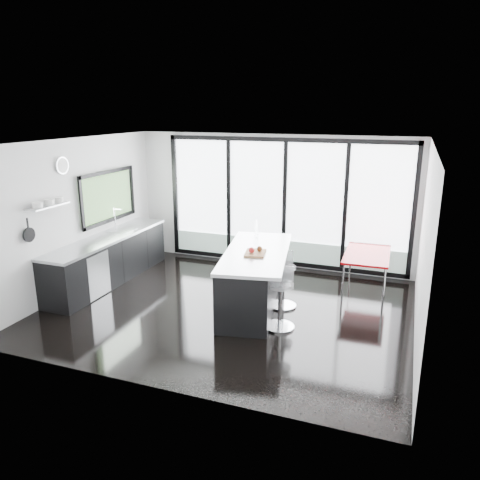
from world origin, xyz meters
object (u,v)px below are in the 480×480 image
at_px(bar_stool_far, 283,286).
at_px(bar_stool_near, 280,306).
at_px(red_table, 366,273).
at_px(island, 252,278).

bearing_deg(bar_stool_far, bar_stool_near, -99.19).
height_order(bar_stool_far, red_table, same).
distance_m(bar_stool_near, red_table, 2.28).
relative_size(bar_stool_far, red_table, 0.54).
xyz_separation_m(bar_stool_near, red_table, (1.09, 2.00, -0.00)).
bearing_deg(bar_stool_near, bar_stool_far, 94.12).
bearing_deg(red_table, bar_stool_far, -136.35).
distance_m(bar_stool_near, bar_stool_far, 0.82).
xyz_separation_m(bar_stool_near, bar_stool_far, (-0.17, 0.80, -0.00)).
distance_m(island, bar_stool_far, 0.56).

